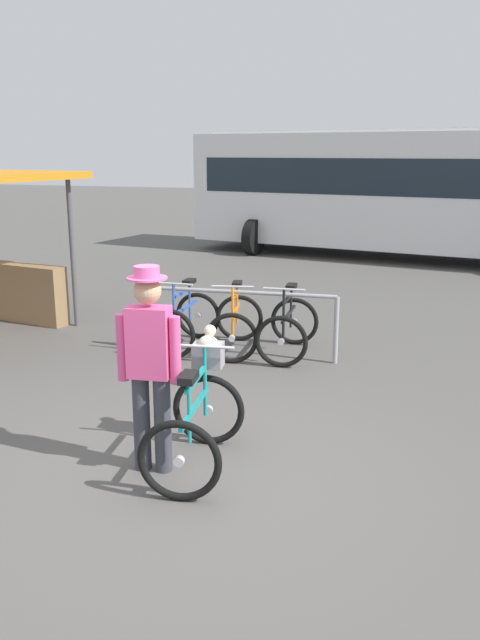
% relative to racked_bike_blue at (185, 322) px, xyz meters
% --- Properties ---
extents(ground_plane, '(80.00, 80.00, 0.00)m').
position_rel_racked_bike_blue_xyz_m(ground_plane, '(1.43, -3.37, -0.37)').
color(ground_plane, '#514F4C').
extents(bike_rack_rail, '(2.50, 0.24, 0.88)m').
position_rel_racked_bike_blue_xyz_m(bike_rack_rail, '(0.82, -0.12, 0.27)').
color(bike_rack_rail, '#99999E').
rests_on(bike_rack_rail, ground).
extents(racked_bike_blue, '(0.69, 1.11, 0.97)m').
position_rel_racked_bike_blue_xyz_m(racked_bike_blue, '(0.00, 0.00, 0.00)').
color(racked_bike_blue, black).
rests_on(racked_bike_blue, ground).
extents(racked_bike_orange, '(0.89, 1.23, 0.97)m').
position_rel_racked_bike_blue_xyz_m(racked_bike_orange, '(0.70, 0.05, 0.00)').
color(racked_bike_orange, black).
rests_on(racked_bike_orange, ground).
extents(racked_bike_black, '(0.74, 1.14, 0.97)m').
position_rel_racked_bike_blue_xyz_m(racked_bike_black, '(1.40, 0.10, -0.00)').
color(racked_bike_black, black).
rests_on(racked_bike_black, ground).
extents(featured_bicycle, '(0.81, 1.24, 1.09)m').
position_rel_racked_bike_blue_xyz_m(featured_bicycle, '(1.40, -3.10, 0.12)').
color(featured_bicycle, black).
rests_on(featured_bicycle, ground).
extents(person_with_featured_bike, '(0.53, 0.32, 1.72)m').
position_rel_racked_bike_blue_xyz_m(person_with_featured_bike, '(1.08, -3.32, 0.58)').
color(person_with_featured_bike, '#383842').
rests_on(person_with_featured_bike, ground).
extents(bus_distant, '(10.27, 4.46, 3.08)m').
position_rel_racked_bike_blue_xyz_m(bus_distant, '(1.92, 8.86, 1.37)').
color(bus_distant, silver).
rests_on(bus_distant, ground).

